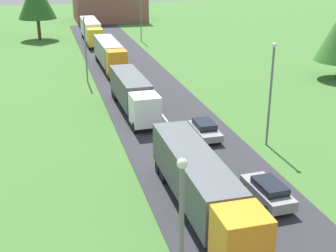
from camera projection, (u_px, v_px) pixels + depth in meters
The scene contains 12 objects.
road at pixel (193, 155), 35.88m from camera, with size 10.00×140.00×0.06m, color #2B2B30.
lane_marking_centre at pixel (202, 166), 34.03m from camera, with size 0.16×121.58×0.01m.
truck_lead at pixel (201, 184), 27.12m from camera, with size 2.53×13.93×3.55m.
truck_second at pixel (133, 92), 44.93m from camera, with size 2.74×12.40×3.41m.
truck_third at pixel (110, 53), 61.54m from camera, with size 2.66×13.38×3.61m.
truck_fourth at pixel (91, 30), 79.62m from camera, with size 2.51×13.84×3.71m.
car_second at pixel (268, 191), 28.88m from camera, with size 1.94×4.37×1.48m.
car_third at pixel (205, 129), 39.05m from camera, with size 1.86×4.27×1.39m.
lamppost_second at pixel (271, 90), 36.25m from camera, with size 0.36×0.36×8.47m.
lamppost_third at pixel (85, 46), 54.57m from camera, with size 0.36×0.36×7.94m.
lamppost_fourth at pixel (141, 14), 79.83m from camera, with size 0.36×0.36×8.45m.
distant_building at pixel (109, 4), 104.94m from camera, with size 15.57×13.80×7.53m, color brown.
Camera 1 is at (-10.41, -6.55, 15.00)m, focal length 49.00 mm.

